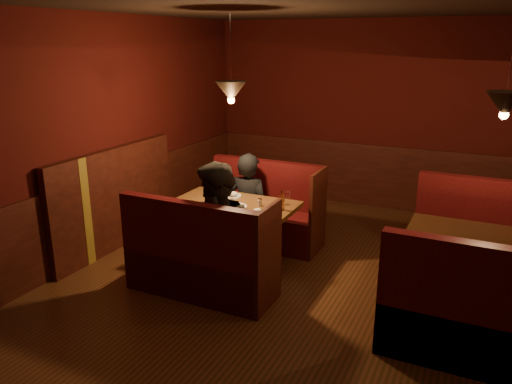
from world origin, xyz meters
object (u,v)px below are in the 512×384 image
at_px(main_bench_far, 264,217).
at_px(main_table, 234,218).
at_px(second_bench_far, 486,250).
at_px(second_table, 483,259).
at_px(main_bench_near, 199,265).
at_px(second_bench_near, 480,326).
at_px(diner_a, 248,187).
at_px(diner_b, 218,214).

bearing_deg(main_bench_far, main_table, -91.08).
xyz_separation_m(main_table, second_bench_far, (2.70, 0.87, -0.23)).
relative_size(main_bench_far, second_table, 1.11).
bearing_deg(main_bench_near, second_bench_far, 32.11).
distance_m(main_bench_near, second_bench_far, 3.17).
bearing_deg(second_bench_near, diner_a, 152.51).
distance_m(second_table, second_bench_far, 0.89).
xyz_separation_m(diner_a, diner_b, (0.28, -1.26, 0.08)).
bearing_deg(second_table, diner_b, -165.48).
bearing_deg(main_bench_near, diner_b, 51.87).
distance_m(main_bench_near, second_bench_near, 2.68).
height_order(second_bench_near, diner_b, diner_b).
height_order(second_table, second_bench_near, second_bench_near).
bearing_deg(main_bench_far, second_bench_far, 1.12).
height_order(main_bench_far, second_table, main_bench_far).
relative_size(second_table, second_bench_far, 0.90).
relative_size(second_bench_near, diner_b, 0.90).
distance_m(main_table, second_table, 2.66).
bearing_deg(second_bench_far, second_table, -92.20).
height_order(second_table, diner_a, diner_a).
bearing_deg(second_bench_near, main_bench_near, 179.47).
bearing_deg(diner_b, second_bench_near, 15.98).
xyz_separation_m(main_bench_near, second_table, (2.65, 0.83, 0.25)).
height_order(main_table, main_bench_far, main_bench_far).
bearing_deg(second_bench_near, diner_b, 175.41).
distance_m(second_bench_far, second_bench_near, 1.71).
bearing_deg(diner_b, main_bench_far, 116.12).
bearing_deg(main_bench_far, diner_b, -84.46).
height_order(main_bench_far, second_bench_far, second_bench_far).
bearing_deg(second_bench_near, main_bench_far, 148.31).
distance_m(main_bench_near, second_table, 2.79).
xyz_separation_m(main_table, diner_b, (0.16, -0.64, 0.28)).
height_order(main_table, second_bench_near, second_bench_near).
xyz_separation_m(second_bench_near, diner_a, (-2.82, 1.47, 0.43)).
distance_m(second_table, second_bench_near, 0.89).
height_order(diner_a, diner_b, diner_b).
bearing_deg(diner_a, second_table, 167.30).
relative_size(second_bench_far, second_bench_near, 1.00).
xyz_separation_m(second_table, second_bench_near, (0.03, -0.85, -0.24)).
height_order(main_bench_far, diner_a, diner_a).
bearing_deg(main_bench_near, diner_a, 95.54).
bearing_deg(diner_a, diner_b, 102.25).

